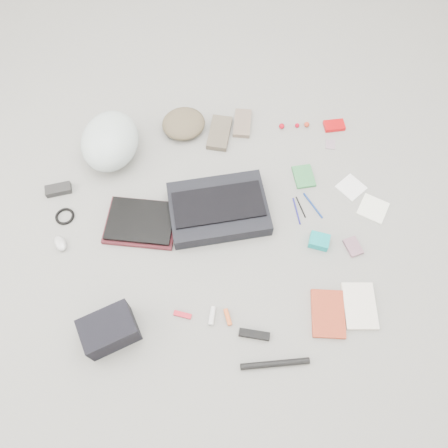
{
  "coord_description": "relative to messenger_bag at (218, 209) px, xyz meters",
  "views": [
    {
      "loc": [
        -0.12,
        -0.9,
        1.85
      ],
      "look_at": [
        0.0,
        0.0,
        0.05
      ],
      "focal_mm": 35.0,
      "sensor_mm": 36.0,
      "label": 1
    }
  ],
  "objects": [
    {
      "name": "pen_blue",
      "position": [
        0.37,
        -0.04,
        -0.03
      ],
      "size": [
        0.01,
        0.14,
        0.01
      ],
      "primitive_type": "cylinder",
      "rotation": [
        1.57,
        0.0,
        0.02
      ],
      "color": "navy",
      "rests_on": "ground_plane"
    },
    {
      "name": "pen_navy",
      "position": [
        0.46,
        -0.03,
        -0.03
      ],
      "size": [
        0.07,
        0.15,
        0.01
      ],
      "primitive_type": "cylinder",
      "rotation": [
        1.57,
        0.0,
        0.39
      ],
      "color": "navy",
      "rests_on": "ground_plane"
    },
    {
      "name": "napkin_top",
      "position": [
        0.67,
        0.05,
        -0.03
      ],
      "size": [
        0.16,
        0.16,
        0.01
      ],
      "primitive_type": "cube",
      "rotation": [
        0.0,
        0.0,
        0.59
      ],
      "color": "white",
      "rests_on": "ground_plane"
    },
    {
      "name": "multitool",
      "position": [
        -0.22,
        -0.48,
        -0.03
      ],
      "size": [
        0.08,
        0.05,
        0.01
      ],
      "primitive_type": "cube",
      "rotation": [
        0.0,
        0.0,
        -0.38
      ],
      "color": "red",
      "rests_on": "ground_plane"
    },
    {
      "name": "cable_coil",
      "position": [
        -0.73,
        0.08,
        -0.03
      ],
      "size": [
        0.1,
        0.1,
        0.01
      ],
      "primitive_type": "torus",
      "rotation": [
        0.0,
        0.0,
        -0.1
      ],
      "color": "black",
      "rests_on": "ground_plane"
    },
    {
      "name": "ground_plane",
      "position": [
        0.01,
        -0.09,
        -0.04
      ],
      "size": [
        4.0,
        4.0,
        0.0
      ],
      "primitive_type": "plane",
      "color": "gray"
    },
    {
      "name": "mitten_left",
      "position": [
        0.07,
        0.47,
        -0.02
      ],
      "size": [
        0.16,
        0.23,
        0.03
      ],
      "primitive_type": "cube",
      "rotation": [
        0.0,
        0.0,
        -0.3
      ],
      "color": "brown",
      "rests_on": "ground_plane"
    },
    {
      "name": "mitten_right",
      "position": [
        0.2,
        0.52,
        -0.02
      ],
      "size": [
        0.13,
        0.19,
        0.03
      ],
      "primitive_type": "cube",
      "rotation": [
        0.0,
        0.0,
        -0.23
      ],
      "color": "#7E6C5B",
      "rests_on": "ground_plane"
    },
    {
      "name": "power_brick",
      "position": [
        -0.77,
        0.23,
        -0.02
      ],
      "size": [
        0.13,
        0.07,
        0.03
      ],
      "primitive_type": "cube",
      "rotation": [
        0.0,
        0.0,
        0.11
      ],
      "color": "black",
      "rests_on": "ground_plane"
    },
    {
      "name": "camera_bag",
      "position": [
        -0.52,
        -0.52,
        0.03
      ],
      "size": [
        0.25,
        0.21,
        0.14
      ],
      "primitive_type": "cube",
      "rotation": [
        0.0,
        0.0,
        0.31
      ],
      "color": "black",
      "rests_on": "ground_plane"
    },
    {
      "name": "pen_black",
      "position": [
        0.4,
        -0.03,
        -0.03
      ],
      "size": [
        0.03,
        0.12,
        0.01
      ],
      "primitive_type": "cylinder",
      "rotation": [
        1.57,
        0.0,
        0.17
      ],
      "color": "black",
      "rests_on": "ground_plane"
    },
    {
      "name": "lollipop_a",
      "position": [
        0.4,
        0.47,
        -0.02
      ],
      "size": [
        0.04,
        0.04,
        0.03
      ],
      "primitive_type": "sphere",
      "rotation": [
        0.0,
        0.0,
        -0.29
      ],
      "color": "#B90818",
      "rests_on": "ground_plane"
    },
    {
      "name": "lollipop_c",
      "position": [
        0.54,
        0.46,
        -0.02
      ],
      "size": [
        0.03,
        0.03,
        0.03
      ],
      "primitive_type": "sphere",
      "rotation": [
        0.0,
        0.0,
        0.06
      ],
      "color": "red",
      "rests_on": "ground_plane"
    },
    {
      "name": "toiletry_tube_orange",
      "position": [
        -0.03,
        -0.51,
        -0.03
      ],
      "size": [
        0.03,
        0.07,
        0.02
      ],
      "primitive_type": "cylinder",
      "rotation": [
        1.57,
        0.0,
        0.14
      ],
      "color": "#DB5D29",
      "rests_on": "ground_plane"
    },
    {
      "name": "bag_flap",
      "position": [
        0.0,
        0.0,
        0.04
      ],
      "size": [
        0.43,
        0.21,
        0.01
      ],
      "primitive_type": "cube",
      "rotation": [
        0.0,
        0.0,
        0.03
      ],
      "color": "black",
      "rests_on": "messenger_bag"
    },
    {
      "name": "lollipop_b",
      "position": [
        0.49,
        0.46,
        -0.03
      ],
      "size": [
        0.03,
        0.03,
        0.02
      ],
      "primitive_type": "sphere",
      "rotation": [
        0.0,
        0.0,
        0.11
      ],
      "color": "#BF041A",
      "rests_on": "ground_plane"
    },
    {
      "name": "book_white",
      "position": [
        0.54,
        -0.54,
        -0.03
      ],
      "size": [
        0.16,
        0.22,
        0.02
      ],
      "primitive_type": "cube",
      "rotation": [
        0.0,
        0.0,
        -0.14
      ],
      "color": "silver",
      "rests_on": "ground_plane"
    },
    {
      "name": "bike_pump",
      "position": [
        0.14,
        -0.73,
        -0.02
      ],
      "size": [
        0.29,
        0.04,
        0.03
      ],
      "primitive_type": "cylinder",
      "rotation": [
        0.0,
        1.57,
        -0.05
      ],
      "color": "black",
      "rests_on": "ground_plane"
    },
    {
      "name": "altoids_tin",
      "position": [
        0.68,
        0.43,
        -0.03
      ],
      "size": [
        0.11,
        0.07,
        0.02
      ],
      "primitive_type": "cube",
      "rotation": [
        0.0,
        0.0,
        -0.01
      ],
      "color": "red",
      "rests_on": "ground_plane"
    },
    {
      "name": "book_red",
      "position": [
        0.4,
        -0.56,
        -0.03
      ],
      "size": [
        0.17,
        0.23,
        0.02
      ],
      "primitive_type": "cube",
      "rotation": [
        0.0,
        0.0,
        -0.19
      ],
      "color": "#C03F23",
      "rests_on": "ground_plane"
    },
    {
      "name": "mouse",
      "position": [
        -0.75,
        -0.07,
        -0.02
      ],
      "size": [
        0.08,
        0.1,
        0.03
      ],
      "primitive_type": "ellipsoid",
      "rotation": [
        0.0,
        0.0,
        0.42
      ],
      "color": "#B3B3B3",
      "rests_on": "ground_plane"
    },
    {
      "name": "laptop",
      "position": [
        -0.37,
        -0.01,
        -0.01
      ],
      "size": [
        0.35,
        0.29,
        0.02
      ],
      "primitive_type": "cube",
      "rotation": [
        0.0,
        0.0,
        -0.24
      ],
      "color": "black",
      "rests_on": "laptop_sleeve"
    },
    {
      "name": "u_lock",
      "position": [
        0.07,
        -0.6,
        -0.03
      ],
      "size": [
        0.13,
        0.07,
        0.03
      ],
      "primitive_type": "cube",
      "rotation": [
        0.0,
        0.0,
        -0.3
      ],
      "color": "black",
      "rests_on": "ground_plane"
    },
    {
      "name": "stamp_sheet",
      "position": [
        0.63,
        0.32,
        -0.04
      ],
      "size": [
        0.06,
        0.07,
        0.0
      ],
      "primitive_type": "cube",
      "rotation": [
        0.0,
        0.0,
        -0.25
      ],
      "color": "#A28397",
      "rests_on": "ground_plane"
    },
    {
      "name": "toiletry_tube_white",
      "position": [
        -0.09,
        -0.5,
        -0.03
      ],
      "size": [
        0.04,
        0.08,
        0.02
      ],
      "primitive_type": "cylinder",
      "rotation": [
        1.57,
        0.0,
        -0.27
      ],
      "color": "silver",
      "rests_on": "ground_plane"
    },
    {
      "name": "laptop_sleeve",
      "position": [
        -0.37,
        -0.01,
        -0.03
      ],
      "size": [
        0.38,
        0.32,
        0.02
      ],
      "primitive_type": "cube",
      "rotation": [
        0.0,
        0.0,
        -0.24
      ],
      "color": "#531B22",
      "rests_on": "ground_plane"
    },
    {
      "name": "bike_helmet",
      "position": [
        -0.49,
        0.42,
        0.07
      ],
      "size": [
        0.36,
        0.41,
        0.21
      ],
      "primitive_type": "ellipsoid",
      "rotation": [
        0.0,
        0.0,
        -0.24
      ],
      "color": "silver",
      "rests_on": "ground_plane"
    },
    {
      "name": "messenger_bag",
      "position": [
        0.0,
        0.0,
        0.0
      ],
      "size": [
        0.47,
        0.34,
        0.08
      ],
      "primitive_type": "cube",
      "rotation": [
        0.0,
        0.0,
        0.03
      ],
      "color": "black",
      "rests_on": "ground_plane"
    },
    {
      "name": "beanie",
      "position": [
        -0.12,
        0.53,
        0.0
      ],
      "size": [
        0.27,
        0.26,
        0.08
      ],
      "primitive_type": "ellipsoid",
      "rotation": [
        0.0,
        0.0,
        0.23
      ],
      "color": "brown",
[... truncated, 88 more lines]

